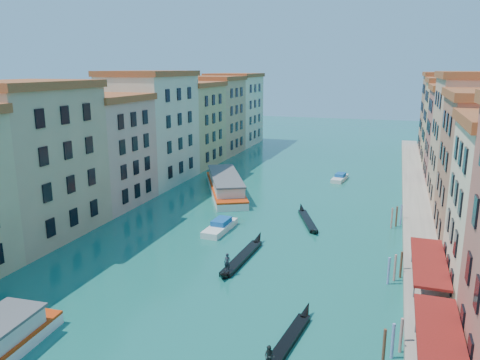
% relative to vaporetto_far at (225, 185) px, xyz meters
% --- Properties ---
extents(left_bank_palazzos, '(12.80, 128.40, 21.00)m').
position_rel_vaporetto_far_xyz_m(left_bank_palazzos, '(-16.40, -2.50, 8.22)').
color(left_bank_palazzos, '#CAB78D').
rests_on(left_bank_palazzos, ground).
extents(quay, '(4.00, 140.00, 1.00)m').
position_rel_vaporetto_far_xyz_m(quay, '(31.60, -2.18, -0.98)').
color(quay, gray).
rests_on(quay, ground).
extents(restaurant_awnings, '(3.20, 44.55, 3.12)m').
position_rel_vaporetto_far_xyz_m(restaurant_awnings, '(31.79, -44.18, 1.50)').
color(restaurant_awnings, maroon).
rests_on(restaurant_awnings, ground).
extents(mooring_poles_right, '(1.44, 54.24, 3.20)m').
position_rel_vaporetto_far_xyz_m(mooring_poles_right, '(28.70, -38.38, -0.18)').
color(mooring_poles_right, brown).
rests_on(mooring_poles_right, ground).
extents(vaporetto_far, '(14.35, 22.09, 3.30)m').
position_rel_vaporetto_far_xyz_m(vaporetto_far, '(0.00, 0.00, 0.00)').
color(vaporetto_far, silver).
rests_on(vaporetto_far, ground).
extents(gondola_fore, '(1.79, 13.56, 2.70)m').
position_rel_vaporetto_far_xyz_m(gondola_fore, '(12.02, -27.03, -1.03)').
color(gondola_fore, black).
rests_on(gondola_fore, ground).
extents(gondola_right, '(2.37, 11.63, 2.32)m').
position_rel_vaporetto_far_xyz_m(gondola_right, '(20.73, -42.27, -1.04)').
color(gondola_right, black).
rests_on(gondola_right, ground).
extents(gondola_far, '(5.28, 11.80, 1.74)m').
position_rel_vaporetto_far_xyz_m(gondola_far, '(16.63, -11.13, -1.13)').
color(gondola_far, black).
rests_on(gondola_far, ground).
extents(motorboat_mid, '(2.65, 7.48, 1.53)m').
position_rel_vaporetto_far_xyz_m(motorboat_mid, '(6.10, -18.54, -0.89)').
color(motorboat_mid, white).
rests_on(motorboat_mid, ground).
extents(motorboat_far, '(2.79, 6.63, 1.33)m').
position_rel_vaporetto_far_xyz_m(motorboat_far, '(17.97, 16.22, -0.97)').
color(motorboat_far, silver).
rests_on(motorboat_far, ground).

